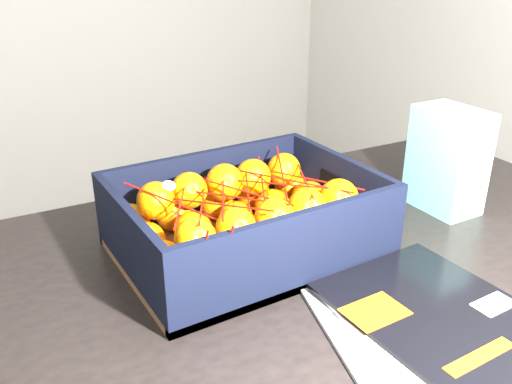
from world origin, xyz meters
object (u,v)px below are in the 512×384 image
magazine_stack (432,323)px  produce_crate (246,228)px  retail_carton (447,160)px  table (327,325)px

magazine_stack → produce_crate: produce_crate is taller
magazine_stack → retail_carton: 0.38m
produce_crate → magazine_stack: bearing=-71.1°
retail_carton → produce_crate: bearing=174.5°
magazine_stack → retail_carton: bearing=40.2°
table → magazine_stack: (0.02, -0.17, 0.11)m
table → produce_crate: size_ratio=3.32×
retail_carton → table: bearing=-166.0°
table → retail_carton: retail_carton is taller
produce_crate → retail_carton: 0.39m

